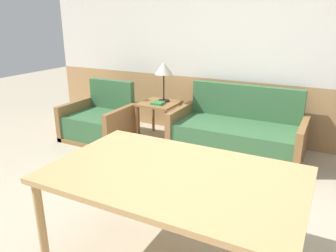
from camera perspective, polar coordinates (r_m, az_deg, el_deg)
name	(u,v)px	position (r m, az deg, el deg)	size (l,w,h in m)	color
ground_plane	(179,245)	(2.81, 1.94, -19.94)	(16.00, 16.00, 0.00)	#B2A58C
wall_back	(264,48)	(4.73, 16.36, 12.98)	(7.20, 0.06, 2.70)	tan
couch	(237,135)	(4.46, 11.89, -1.49)	(1.70, 0.84, 0.86)	olive
armchair	(100,123)	(4.99, -11.78, 0.60)	(0.93, 0.81, 0.83)	olive
side_table	(159,109)	(4.82, -1.55, 3.05)	(0.54, 0.54, 0.55)	olive
table_lamp	(164,70)	(4.77, -0.75, 9.73)	(0.26, 0.26, 0.58)	black
book_stack	(158,103)	(4.70, -1.79, 4.00)	(0.17, 0.17, 0.03)	#2D7F3D
dining_table	(174,181)	(2.25, 1.11, -9.61)	(1.71, 1.06, 0.75)	tan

